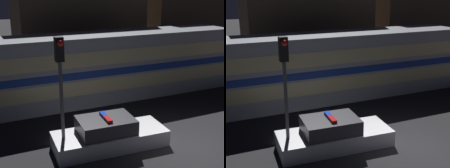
% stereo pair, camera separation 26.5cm
% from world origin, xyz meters
% --- Properties ---
extents(ground_plane, '(120.00, 120.00, 0.00)m').
position_xyz_m(ground_plane, '(0.00, 0.00, 0.00)').
color(ground_plane, black).
extents(train, '(15.40, 2.87, 3.82)m').
position_xyz_m(train, '(-0.16, 7.25, 1.91)').
color(train, '#999EA5').
rests_on(train, ground_plane).
extents(police_car, '(4.75, 2.07, 1.39)m').
position_xyz_m(police_car, '(-3.01, 1.55, 0.51)').
color(police_car, silver).
rests_on(police_car, ground_plane).
extents(traffic_light_corner, '(0.30, 0.46, 4.64)m').
position_xyz_m(traffic_light_corner, '(-4.86, 1.77, 3.23)').
color(traffic_light_corner, '#4C4C51').
rests_on(traffic_light_corner, ground_plane).
extents(building_left, '(9.46, 5.20, 8.98)m').
position_xyz_m(building_left, '(0.12, 14.50, 4.49)').
color(building_left, brown).
rests_on(building_left, ground_plane).
extents(building_center, '(11.79, 4.18, 9.25)m').
position_xyz_m(building_center, '(12.33, 14.43, 4.63)').
color(building_center, brown).
rests_on(building_center, ground_plane).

